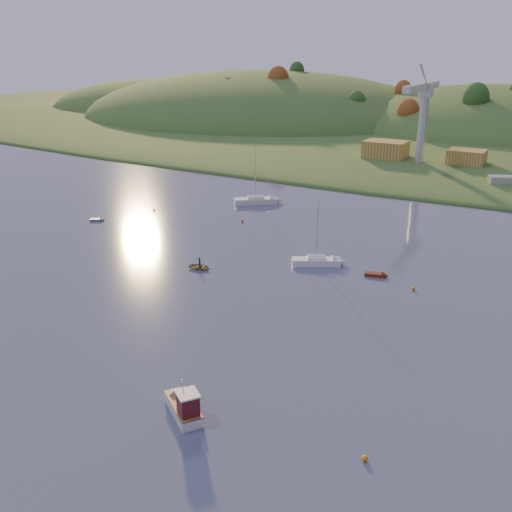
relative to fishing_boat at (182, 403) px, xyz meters
The scene contains 23 objects.
ground 12.47m from the fishing_boat, 155.11° to the right, with size 500.00×500.00×0.00m, color #373E5A.
far_shore 225.05m from the fishing_boat, 92.87° to the left, with size 620.00×220.00×1.50m, color #305522.
shore_slope 160.17m from the fishing_boat, 94.04° to the left, with size 640.00×150.00×7.00m, color #305522.
hill_left_far 270.81m from the fishing_boat, 129.23° to the left, with size 120.00×100.00×32.00m, color #305522.
hill_left 219.53m from the fishing_boat, 117.48° to the left, with size 170.00×140.00×44.00m, color #305522.
hill_center 204.77m from the fishing_boat, 90.36° to the left, with size 140.00×120.00×36.00m, color #305522.
hillside_trees 180.12m from the fishing_boat, 93.59° to the left, with size 280.00×50.00×32.00m, color #224B1B, non-canonical shape.
wharf 116.93m from the fishing_boat, 93.08° to the left, with size 42.00×16.00×2.40m, color slate.
shed_west 119.40m from the fishing_boat, 99.30° to the left, with size 11.00×8.00×4.80m, color olive.
shed_east 118.83m from the fishing_boat, 89.17° to the left, with size 9.00×7.00×4.00m, color olive.
dock_crane 114.70m from the fishing_boat, 94.69° to the left, with size 3.20×28.00×20.30m.
fishing_boat is the anchor object (origin of this frame).
sailboat_near 72.92m from the fishing_boat, 114.66° to the left, with size 8.54×7.44×12.16m.
sailboat_far 39.97m from the fishing_boat, 96.78° to the left, with size 7.31×5.32×9.93m.
canoe 35.12m from the fishing_boat, 122.52° to the left, with size 2.35×3.28×0.68m, color #998554.
paddler 35.12m from the fishing_boat, 122.52° to the left, with size 0.55×0.36×1.52m, color black.
red_tender 40.19m from the fishing_boat, 82.75° to the left, with size 3.52×1.86×1.14m.
grey_dinghy 64.48m from the fishing_boat, 140.68° to the left, with size 2.76×2.50×1.02m.
work_vessel 103.56m from the fishing_boat, 82.88° to the left, with size 15.33×10.61×3.72m.
buoy_0 16.53m from the fishing_boat, ahead, with size 0.50×0.50×0.50m, color orange.
buoy_1 38.87m from the fishing_boat, 74.15° to the left, with size 0.50×0.50×0.50m, color orange.
buoy_2 68.34m from the fishing_boat, 131.43° to the left, with size 0.50×0.50×0.50m, color orange.
buoy_3 59.65m from the fishing_boat, 115.94° to the left, with size 0.50×0.50×0.50m, color orange.
Camera 1 is at (38.46, -28.95, 30.48)m, focal length 40.00 mm.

